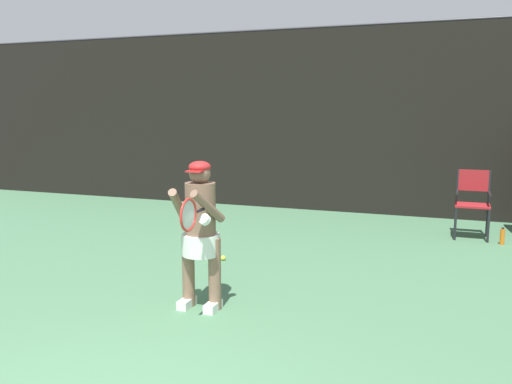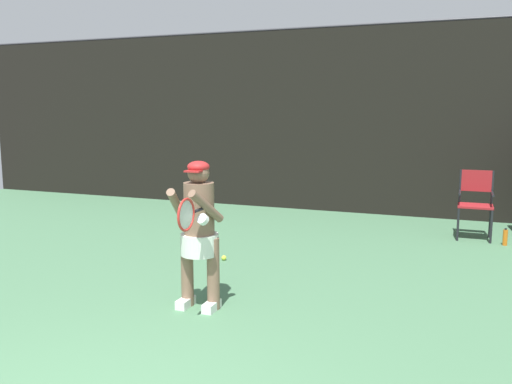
{
  "view_description": "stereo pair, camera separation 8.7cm",
  "coord_description": "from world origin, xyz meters",
  "px_view_note": "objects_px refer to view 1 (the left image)",
  "views": [
    {
      "loc": [
        1.98,
        -2.14,
        2.04
      ],
      "look_at": [
        -0.24,
        3.9,
        1.05
      ],
      "focal_mm": 37.8,
      "sensor_mm": 36.0,
      "label": 1
    },
    {
      "loc": [
        2.06,
        -2.11,
        2.04
      ],
      "look_at": [
        -0.24,
        3.9,
        1.05
      ],
      "focal_mm": 37.8,
      "sensor_mm": 36.0,
      "label": 2
    }
  ],
  "objects_px": {
    "water_bottle": "(502,237)",
    "tennis_player": "(200,228)",
    "umpire_chair": "(473,200)",
    "tennis_racket": "(190,214)",
    "tennis_ball_loose": "(223,258)"
  },
  "relations": [
    {
      "from": "water_bottle",
      "to": "tennis_player",
      "type": "bearing_deg",
      "value": -128.4
    },
    {
      "from": "umpire_chair",
      "to": "water_bottle",
      "type": "bearing_deg",
      "value": -36.65
    },
    {
      "from": "umpire_chair",
      "to": "tennis_racket",
      "type": "relative_size",
      "value": 1.79
    },
    {
      "from": "tennis_racket",
      "to": "tennis_ball_loose",
      "type": "height_order",
      "value": "tennis_racket"
    },
    {
      "from": "tennis_player",
      "to": "tennis_racket",
      "type": "relative_size",
      "value": 2.54
    },
    {
      "from": "tennis_racket",
      "to": "tennis_ball_loose",
      "type": "xyz_separation_m",
      "value": [
        -0.64,
        2.2,
        -1.05
      ]
    },
    {
      "from": "tennis_ball_loose",
      "to": "water_bottle",
      "type": "bearing_deg",
      "value": 31.92
    },
    {
      "from": "water_bottle",
      "to": "tennis_racket",
      "type": "distance_m",
      "value": 5.47
    },
    {
      "from": "water_bottle",
      "to": "tennis_ball_loose",
      "type": "xyz_separation_m",
      "value": [
        -3.64,
        -2.27,
        -0.09
      ]
    },
    {
      "from": "tennis_racket",
      "to": "umpire_chair",
      "type": "bearing_deg",
      "value": 81.62
    },
    {
      "from": "tennis_player",
      "to": "water_bottle",
      "type": "bearing_deg",
      "value": 51.6
    },
    {
      "from": "water_bottle",
      "to": "tennis_racket",
      "type": "bearing_deg",
      "value": -123.95
    },
    {
      "from": "tennis_racket",
      "to": "tennis_player",
      "type": "bearing_deg",
      "value": 125.32
    },
    {
      "from": "umpire_chair",
      "to": "tennis_ball_loose",
      "type": "height_order",
      "value": "umpire_chair"
    },
    {
      "from": "umpire_chair",
      "to": "tennis_player",
      "type": "distance_m",
      "value": 5.08
    }
  ]
}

